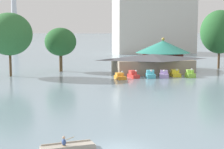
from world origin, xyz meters
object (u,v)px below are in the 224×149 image
at_px(pedal_boat_red, 133,75).
at_px(boathouse, 153,63).
at_px(pedal_boat_lime, 190,74).
at_px(shoreline_tree_mid, 60,42).
at_px(pedal_boat_cyan, 150,75).
at_px(pedal_boat_yellow, 175,74).
at_px(shoreline_tree_tall_left, 9,34).
at_px(green_roof_pavilion, 163,53).
at_px(shoreline_tree_right, 220,32).
at_px(background_building_block, 154,25).
at_px(rowboat_with_rower, 68,148).
at_px(pedal_boat_lavender, 164,74).
at_px(pedal_boat_orange, 120,77).

height_order(pedal_boat_red, boathouse, boathouse).
distance_m(pedal_boat_lime, shoreline_tree_mid, 27.99).
relative_size(pedal_boat_cyan, pedal_boat_lime, 1.16).
xyz_separation_m(pedal_boat_yellow, boathouse, (-2.67, 5.82, 1.56)).
bearing_deg(pedal_boat_yellow, shoreline_tree_tall_left, -96.70).
height_order(green_roof_pavilion, shoreline_tree_tall_left, shoreline_tree_tall_left).
distance_m(pedal_boat_red, shoreline_tree_tall_left, 24.66).
bearing_deg(shoreline_tree_right, background_building_block, 87.28).
distance_m(green_roof_pavilion, shoreline_tree_mid, 22.98).
distance_m(pedal_boat_cyan, background_building_block, 74.36).
relative_size(rowboat_with_rower, pedal_boat_lavender, 1.31).
bearing_deg(background_building_block, pedal_boat_lime, -102.40).
height_order(boathouse, shoreline_tree_mid, shoreline_tree_mid).
bearing_deg(shoreline_tree_mid, pedal_boat_orange, -54.98).
distance_m(rowboat_with_rower, pedal_boat_orange, 39.39).
bearing_deg(background_building_block, pedal_boat_yellow, -104.52).
height_order(pedal_boat_red, pedal_boat_yellow, pedal_boat_red).
height_order(pedal_boat_yellow, shoreline_tree_tall_left, shoreline_tree_tall_left).
distance_m(pedal_boat_cyan, pedal_boat_lavender, 2.67).
relative_size(rowboat_with_rower, shoreline_tree_right, 0.31).
bearing_deg(pedal_boat_cyan, pedal_boat_red, -93.62).
relative_size(pedal_boat_lavender, boathouse, 0.19).
xyz_separation_m(rowboat_with_rower, shoreline_tree_right, (38.60, 50.43, 8.21)).
xyz_separation_m(pedal_boat_red, pedal_boat_cyan, (3.11, -0.69, 0.03)).
relative_size(boathouse, shoreline_tree_tall_left, 1.40).
relative_size(pedal_boat_yellow, shoreline_tree_tall_left, 0.21).
relative_size(pedal_boat_red, pedal_boat_yellow, 1.10).
xyz_separation_m(pedal_boat_red, background_building_block, (26.22, 69.25, 10.23)).
bearing_deg(pedal_boat_cyan, rowboat_with_rower, -16.81).
distance_m(pedal_boat_red, green_roof_pavilion, 16.64).
height_order(rowboat_with_rower, pedal_boat_red, pedal_boat_red).
bearing_deg(shoreline_tree_tall_left, pedal_boat_orange, -21.14).
bearing_deg(shoreline_tree_right, shoreline_tree_tall_left, -173.34).
relative_size(pedal_boat_red, boathouse, 0.17).
distance_m(pedal_boat_lime, shoreline_tree_tall_left, 34.99).
xyz_separation_m(pedal_boat_orange, green_roof_pavilion, (12.98, 13.84, 3.28)).
bearing_deg(rowboat_with_rower, shoreline_tree_tall_left, 90.30).
bearing_deg(pedal_boat_cyan, shoreline_tree_mid, -122.04).
xyz_separation_m(pedal_boat_lime, shoreline_tree_right, (12.81, 13.36, 7.85)).
xyz_separation_m(rowboat_with_rower, pedal_boat_lime, (25.79, 37.08, 0.35)).
bearing_deg(shoreline_tree_tall_left, boathouse, -0.95).
bearing_deg(shoreline_tree_right, pedal_boat_lime, -133.81).
bearing_deg(pedal_boat_red, pedal_boat_lime, 70.67).
relative_size(pedal_boat_yellow, green_roof_pavilion, 0.21).
bearing_deg(pedal_boat_lime, shoreline_tree_mid, -115.57).
bearing_deg(pedal_boat_cyan, green_roof_pavilion, 161.08).
xyz_separation_m(green_roof_pavilion, shoreline_tree_right, (13.29, -0.82, 4.70)).
xyz_separation_m(pedal_boat_lavender, pedal_boat_yellow, (2.57, 0.87, -0.03)).
bearing_deg(pedal_boat_cyan, pedal_boat_yellow, 109.31).
bearing_deg(pedal_boat_lavender, pedal_boat_lime, 98.34).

